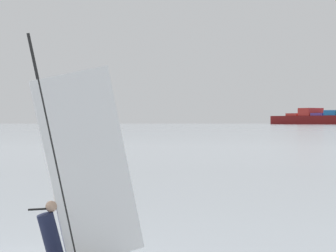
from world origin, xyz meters
TOP-DOWN VIEW (x-y plane):
  - windsurfer at (2.21, 0.82)m, footprint 3.28×2.05m

SIDE VIEW (x-z plane):
  - windsurfer at x=2.21m, z-range -1.13..3.41m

